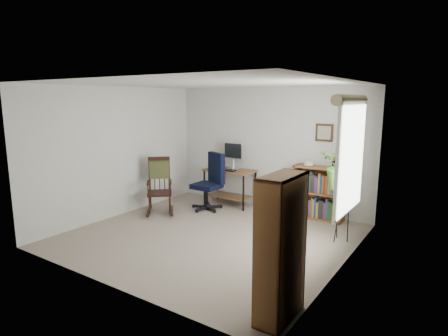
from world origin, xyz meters
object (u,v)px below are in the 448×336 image
Objects in this scene: office_chair at (207,181)px; tall_bookshelf at (281,248)px; desk at (230,187)px; low_bookshelf at (319,193)px; rocking_chair at (159,185)px.

tall_bookshelf reaches higher than office_chair.
office_chair is 0.78× the size of tall_bookshelf.
desk is 1.06× the size of low_bookshelf.
low_bookshelf is 3.40m from tall_bookshelf.
desk is at bearing 129.81° from tall_bookshelf.
desk is 1.86m from low_bookshelf.
desk is at bearing 94.08° from office_chair.
rocking_chair is (-0.80, -1.24, 0.18)m from desk.
desk is 0.90× the size of office_chair.
tall_bookshelf is (3.44, -1.93, 0.19)m from rocking_chair.
rocking_chair is at bearing -152.78° from low_bookshelf.
office_chair is at bearing 137.18° from tall_bookshelf.
office_chair is 1.18× the size of low_bookshelf.
low_bookshelf is at bearing 3.70° from desk.
desk is 4.15m from tall_bookshelf.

